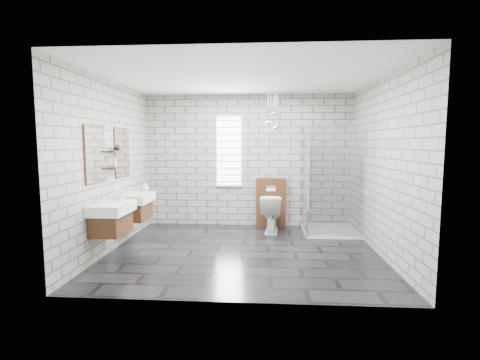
# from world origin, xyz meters

# --- Properties ---
(floor) EXTENTS (4.20, 3.60, 0.02)m
(floor) POSITION_xyz_m (0.00, 0.00, -0.01)
(floor) COLOR black
(floor) RESTS_ON ground
(ceiling) EXTENTS (4.20, 3.60, 0.02)m
(ceiling) POSITION_xyz_m (0.00, 0.00, 2.71)
(ceiling) COLOR white
(ceiling) RESTS_ON wall_back
(wall_back) EXTENTS (4.20, 0.02, 2.70)m
(wall_back) POSITION_xyz_m (0.00, 1.81, 1.35)
(wall_back) COLOR #A0A09B
(wall_back) RESTS_ON floor
(wall_front) EXTENTS (4.20, 0.02, 2.70)m
(wall_front) POSITION_xyz_m (0.00, -1.81, 1.35)
(wall_front) COLOR #A0A09B
(wall_front) RESTS_ON floor
(wall_left) EXTENTS (0.02, 3.60, 2.70)m
(wall_left) POSITION_xyz_m (-2.11, 0.00, 1.35)
(wall_left) COLOR #A0A09B
(wall_left) RESTS_ON floor
(wall_right) EXTENTS (0.02, 3.60, 2.70)m
(wall_right) POSITION_xyz_m (2.11, 0.00, 1.35)
(wall_right) COLOR #A0A09B
(wall_right) RESTS_ON floor
(vanity_left) EXTENTS (0.47, 0.70, 1.57)m
(vanity_left) POSITION_xyz_m (-1.91, -0.57, 0.76)
(vanity_left) COLOR #492A16
(vanity_left) RESTS_ON wall_left
(vanity_right) EXTENTS (0.47, 0.70, 1.57)m
(vanity_right) POSITION_xyz_m (-1.91, 0.40, 0.76)
(vanity_right) COLOR #492A16
(vanity_right) RESTS_ON wall_left
(shelf_lower) EXTENTS (0.14, 0.30, 0.03)m
(shelf_lower) POSITION_xyz_m (-2.03, -0.05, 1.32)
(shelf_lower) COLOR #492A16
(shelf_lower) RESTS_ON wall_left
(shelf_upper) EXTENTS (0.14, 0.30, 0.03)m
(shelf_upper) POSITION_xyz_m (-2.03, -0.05, 1.58)
(shelf_upper) COLOR #492A16
(shelf_upper) RESTS_ON wall_left
(window) EXTENTS (0.56, 0.05, 1.48)m
(window) POSITION_xyz_m (-0.40, 1.78, 1.55)
(window) COLOR white
(window) RESTS_ON wall_back
(cistern_panel) EXTENTS (0.60, 0.20, 1.00)m
(cistern_panel) POSITION_xyz_m (0.47, 1.70, 0.50)
(cistern_panel) COLOR #492A16
(cistern_panel) RESTS_ON floor
(flush_plate) EXTENTS (0.18, 0.01, 0.12)m
(flush_plate) POSITION_xyz_m (0.47, 1.60, 0.80)
(flush_plate) COLOR silver
(flush_plate) RESTS_ON cistern_panel
(shower_enclosure) EXTENTS (1.00, 1.00, 2.03)m
(shower_enclosure) POSITION_xyz_m (1.50, 1.18, 0.50)
(shower_enclosure) COLOR white
(shower_enclosure) RESTS_ON floor
(pendant_cluster) EXTENTS (0.27, 0.22, 0.74)m
(pendant_cluster) POSITION_xyz_m (0.49, 1.37, 2.11)
(pendant_cluster) COLOR silver
(pendant_cluster) RESTS_ON ceiling
(toilet) EXTENTS (0.46, 0.74, 0.73)m
(toilet) POSITION_xyz_m (0.47, 1.29, 0.36)
(toilet) COLOR white
(toilet) RESTS_ON floor
(soap_bottle_a) EXTENTS (0.12, 0.12, 0.20)m
(soap_bottle_a) POSITION_xyz_m (-1.86, -0.31, 0.95)
(soap_bottle_a) COLOR #B2B2B2
(soap_bottle_a) RESTS_ON vanity_left
(soap_bottle_b) EXTENTS (0.15, 0.15, 0.17)m
(soap_bottle_b) POSITION_xyz_m (-1.83, 0.75, 0.93)
(soap_bottle_b) COLOR #B2B2B2
(soap_bottle_b) RESTS_ON vanity_right
(soap_bottle_c) EXTENTS (0.09, 0.09, 0.19)m
(soap_bottle_c) POSITION_xyz_m (-2.02, -0.07, 1.43)
(soap_bottle_c) COLOR #B2B2B2
(soap_bottle_c) RESTS_ON shelf_lower
(vase) EXTENTS (0.11, 0.11, 0.11)m
(vase) POSITION_xyz_m (-2.02, 0.05, 1.65)
(vase) COLOR #B2B2B2
(vase) RESTS_ON shelf_upper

